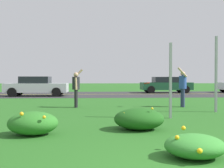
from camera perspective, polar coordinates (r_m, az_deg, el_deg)
The scene contains 13 objects.
ground_plane at distance 12.95m, azimuth 4.88°, elevation -4.61°, with size 120.00×120.00×0.00m, color #26601E.
highway_strip at distance 22.34m, azimuth 1.31°, elevation -2.17°, with size 120.00×8.53×0.01m, color #2D2D30.
highway_center_stripe at distance 22.34m, azimuth 1.31°, elevation -2.15°, with size 120.00×0.16×0.00m, color yellow.
daylily_clump_near_camera at distance 6.95m, azimuth 5.75°, elevation -7.37°, with size 1.28×1.03×0.60m.
daylily_clump_mid_center at distance 6.54m, azimuth -16.38°, elevation -7.97°, with size 1.15×0.95×0.58m.
daylily_clump_mid_right at distance 4.74m, azimuth 17.08°, elevation -12.41°, with size 1.00×0.97×0.44m.
sign_post_near_path at distance 9.04m, azimuth 12.28°, elevation 0.72°, with size 0.07×0.10×2.47m.
sign_post_by_roadside at distance 11.22m, azimuth 21.15°, elevation 1.96°, with size 0.07×0.10×2.95m.
person_thrower_dark_shirt at distance 12.23m, azimuth -7.61°, elevation -0.50°, with size 0.48×0.49×1.74m.
person_catcher_blue_shirt at distance 12.74m, azimuth 14.71°, elevation -0.31°, with size 0.48×0.49×1.82m.
frisbee_red at distance 12.37m, azimuth 7.38°, elevation 0.15°, with size 0.27×0.27×0.10m.
car_silver_center_left at distance 20.78m, azimuth -15.66°, elevation -0.43°, with size 4.50×2.00×1.45m.
car_dark_green_center_right at distance 24.99m, azimuth 11.29°, elevation -0.15°, with size 4.50×2.00×1.45m.
Camera 1 is at (-1.90, -3.26, 1.30)m, focal length 43.22 mm.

